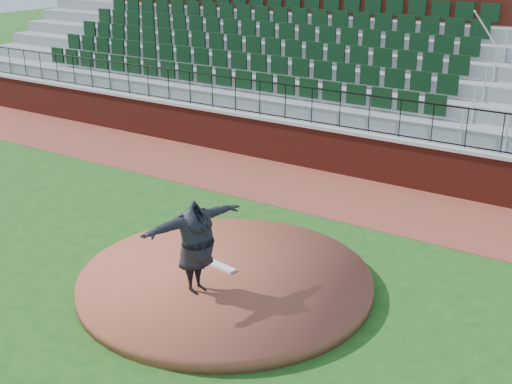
# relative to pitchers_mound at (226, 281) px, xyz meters

# --- Properties ---
(ground) EXTENTS (90.00, 90.00, 0.00)m
(ground) POSITION_rel_pitchers_mound_xyz_m (-0.45, 0.22, -0.12)
(ground) COLOR #1E4F16
(ground) RESTS_ON ground
(warning_track) EXTENTS (34.00, 3.20, 0.01)m
(warning_track) POSITION_rel_pitchers_mound_xyz_m (-0.45, 5.62, -0.12)
(warning_track) COLOR brown
(warning_track) RESTS_ON ground
(field_wall) EXTENTS (34.00, 0.35, 1.20)m
(field_wall) POSITION_rel_pitchers_mound_xyz_m (-0.45, 7.22, 0.47)
(field_wall) COLOR maroon
(field_wall) RESTS_ON ground
(wall_cap) EXTENTS (34.00, 0.45, 0.10)m
(wall_cap) POSITION_rel_pitchers_mound_xyz_m (-0.45, 7.22, 1.12)
(wall_cap) COLOR #B7B7B7
(wall_cap) RESTS_ON field_wall
(wall_railing) EXTENTS (34.00, 0.05, 1.00)m
(wall_railing) POSITION_rel_pitchers_mound_xyz_m (-0.45, 7.22, 1.67)
(wall_railing) COLOR black
(wall_railing) RESTS_ON wall_cap
(seating_stands) EXTENTS (34.00, 5.10, 4.60)m
(seating_stands) POSITION_rel_pitchers_mound_xyz_m (-0.45, 9.95, 2.18)
(seating_stands) COLOR gray
(seating_stands) RESTS_ON ground
(concourse_wall) EXTENTS (34.00, 0.50, 5.50)m
(concourse_wall) POSITION_rel_pitchers_mound_xyz_m (-0.45, 12.75, 2.62)
(concourse_wall) COLOR maroon
(concourse_wall) RESTS_ON ground
(pitchers_mound) EXTENTS (5.55, 5.55, 0.25)m
(pitchers_mound) POSITION_rel_pitchers_mound_xyz_m (0.00, 0.00, 0.00)
(pitchers_mound) COLOR brown
(pitchers_mound) RESTS_ON ground
(pitching_rubber) EXTENTS (0.70, 0.28, 0.05)m
(pitching_rubber) POSITION_rel_pitchers_mound_xyz_m (-0.27, 0.22, 0.15)
(pitching_rubber) COLOR white
(pitching_rubber) RESTS_ON pitchers_mound
(pitcher) EXTENTS (1.08, 2.21, 1.74)m
(pitcher) POSITION_rel_pitchers_mound_xyz_m (-0.07, -0.76, 0.99)
(pitcher) COLOR black
(pitcher) RESTS_ON pitchers_mound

